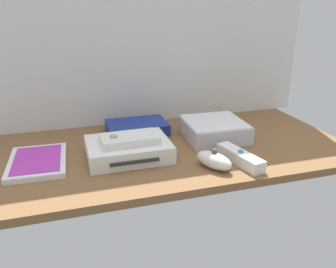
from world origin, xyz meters
TOP-DOWN VIEW (x-y plane):
  - ground_plane at (0.00, 0.00)cm, footprint 100.00×48.00cm
  - back_wall at (0.00, 24.60)cm, footprint 110.00×1.20cm
  - game_console at (-11.66, -2.96)cm, footprint 21.06×16.56cm
  - mini_computer at (15.26, 3.13)cm, footprint 17.70×17.70cm
  - game_case at (-34.15, -0.85)cm, footprint 14.28×19.48cm
  - network_router at (-5.76, 13.81)cm, footprint 18.01×12.41cm
  - remote_wand at (14.31, -14.78)cm, footprint 6.59×15.22cm
  - remote_nunchuk at (6.94, -15.38)cm, footprint 8.61×10.89cm
  - remote_classic_pad at (-11.47, -4.10)cm, footprint 14.56×8.30cm

SIDE VIEW (x-z plane):
  - ground_plane at x=0.00cm, z-range -2.00..0.00cm
  - game_case at x=-34.15cm, z-range -0.02..1.54cm
  - remote_wand at x=14.31cm, z-range -0.19..3.21cm
  - network_router at x=-5.76cm, z-range 0.00..3.40cm
  - remote_nunchuk at x=6.94cm, z-range -0.51..4.59cm
  - game_console at x=-11.66cm, z-range 0.00..4.40cm
  - mini_computer at x=15.26cm, z-range -0.01..5.29cm
  - remote_classic_pad at x=-11.47cm, z-range 4.21..6.61cm
  - back_wall at x=0.00cm, z-range 0.00..64.00cm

